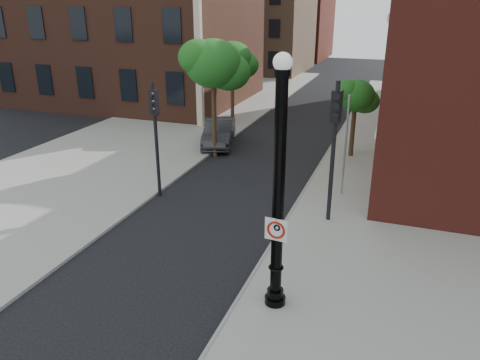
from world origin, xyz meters
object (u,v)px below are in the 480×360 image
at_px(no_parking_sign, 276,230).
at_px(traffic_signal_right, 335,130).
at_px(parked_car, 219,132).
at_px(lamppost, 278,202).
at_px(traffic_signal_left, 155,121).

bearing_deg(no_parking_sign, traffic_signal_right, 90.43).
height_order(no_parking_sign, parked_car, no_parking_sign).
bearing_deg(lamppost, traffic_signal_right, 85.36).
xyz_separation_m(traffic_signal_left, traffic_signal_right, (7.40, -0.05, 0.32)).
xyz_separation_m(lamppost, parked_car, (-7.41, 13.94, -2.47)).
relative_size(traffic_signal_left, traffic_signal_right, 0.91).
relative_size(lamppost, traffic_signal_right, 1.28).
xyz_separation_m(parked_car, traffic_signal_left, (0.48, -8.05, 2.61)).
height_order(lamppost, traffic_signal_left, lamppost).
bearing_deg(traffic_signal_right, lamppost, -86.43).
height_order(no_parking_sign, traffic_signal_left, traffic_signal_left).
bearing_deg(traffic_signal_left, parked_car, 101.47).
bearing_deg(lamppost, parked_car, 118.00).
bearing_deg(traffic_signal_right, traffic_signal_left, -172.19).
bearing_deg(traffic_signal_left, lamppost, -32.31).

